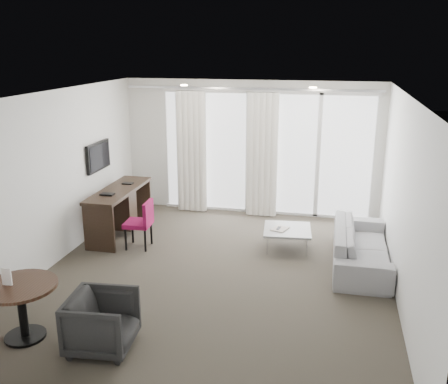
% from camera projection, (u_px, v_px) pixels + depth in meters
% --- Properties ---
extents(floor, '(5.00, 6.00, 0.00)m').
position_uv_depth(floor, '(215.00, 276.00, 7.27)').
color(floor, '#3D372E').
rests_on(floor, ground).
extents(ceiling, '(5.00, 6.00, 0.00)m').
position_uv_depth(ceiling, '(214.00, 95.00, 6.53)').
color(ceiling, white).
rests_on(ceiling, ground).
extents(wall_left, '(0.00, 6.00, 2.60)m').
position_uv_depth(wall_left, '(52.00, 180.00, 7.42)').
color(wall_left, silver).
rests_on(wall_left, ground).
extents(wall_right, '(0.00, 6.00, 2.60)m').
position_uv_depth(wall_right, '(404.00, 202.00, 6.38)').
color(wall_right, silver).
rests_on(wall_right, ground).
extents(wall_front, '(5.00, 0.00, 2.60)m').
position_uv_depth(wall_front, '(129.00, 290.00, 4.09)').
color(wall_front, silver).
rests_on(wall_front, ground).
extents(window_panel, '(4.00, 0.02, 2.38)m').
position_uv_depth(window_panel, '(266.00, 154.00, 9.66)').
color(window_panel, white).
rests_on(window_panel, ground).
extents(window_frame, '(4.10, 0.06, 2.44)m').
position_uv_depth(window_frame, '(266.00, 154.00, 9.65)').
color(window_frame, white).
rests_on(window_frame, ground).
extents(curtain_left, '(0.60, 0.20, 2.38)m').
position_uv_depth(curtain_left, '(192.00, 152.00, 9.81)').
color(curtain_left, white).
rests_on(curtain_left, ground).
extents(curtain_right, '(0.60, 0.20, 2.38)m').
position_uv_depth(curtain_right, '(262.00, 156.00, 9.52)').
color(curtain_right, white).
rests_on(curtain_right, ground).
extents(curtain_track, '(4.80, 0.04, 0.04)m').
position_uv_depth(curtain_track, '(250.00, 89.00, 9.21)').
color(curtain_track, '#B2B2B7').
rests_on(curtain_track, ceiling).
extents(downlight_a, '(0.12, 0.12, 0.02)m').
position_uv_depth(downlight_a, '(184.00, 85.00, 8.22)').
color(downlight_a, '#FFE0B2').
rests_on(downlight_a, ceiling).
extents(downlight_b, '(0.12, 0.12, 0.02)m').
position_uv_depth(downlight_b, '(313.00, 88.00, 7.78)').
color(downlight_b, '#FFE0B2').
rests_on(downlight_b, ceiling).
extents(desk, '(0.55, 1.76, 0.82)m').
position_uv_depth(desk, '(120.00, 212.00, 8.78)').
color(desk, black).
rests_on(desk, floor).
extents(tv, '(0.05, 0.80, 0.50)m').
position_uv_depth(tv, '(98.00, 156.00, 8.76)').
color(tv, black).
rests_on(tv, wall_left).
extents(desk_chair, '(0.46, 0.44, 0.81)m').
position_uv_depth(desk_chair, '(138.00, 224.00, 8.19)').
color(desk_chair, maroon).
rests_on(desk_chair, floor).
extents(round_table, '(1.10, 1.10, 0.67)m').
position_uv_depth(round_table, '(22.00, 311.00, 5.65)').
color(round_table, black).
rests_on(round_table, floor).
extents(menu_card, '(0.11, 0.03, 0.20)m').
position_uv_depth(menu_card, '(7.00, 281.00, 5.54)').
color(menu_card, white).
rests_on(menu_card, round_table).
extents(tub_armchair, '(0.76, 0.75, 0.64)m').
position_uv_depth(tub_armchair, '(102.00, 322.00, 5.45)').
color(tub_armchair, black).
rests_on(tub_armchair, floor).
extents(coffee_table, '(0.83, 0.83, 0.34)m').
position_uv_depth(coffee_table, '(287.00, 238.00, 8.21)').
color(coffee_table, gray).
rests_on(coffee_table, floor).
extents(remote, '(0.07, 0.17, 0.02)m').
position_uv_depth(remote, '(279.00, 228.00, 8.14)').
color(remote, black).
rests_on(remote, coffee_table).
extents(magazine, '(0.34, 0.38, 0.02)m').
position_uv_depth(magazine, '(280.00, 228.00, 8.13)').
color(magazine, gray).
rests_on(magazine, coffee_table).
extents(sofa, '(0.81, 2.07, 0.60)m').
position_uv_depth(sofa, '(361.00, 246.00, 7.56)').
color(sofa, gray).
rests_on(sofa, floor).
extents(terrace_slab, '(5.60, 3.00, 0.12)m').
position_uv_depth(terrace_slab, '(274.00, 194.00, 11.44)').
color(terrace_slab, '#4D4D50').
rests_on(terrace_slab, ground).
extents(rattan_chair_a, '(0.66, 0.66, 0.86)m').
position_uv_depth(rattan_chair_a, '(280.00, 173.00, 11.29)').
color(rattan_chair_a, '#4D3323').
rests_on(rattan_chair_a, terrace_slab).
extents(rattan_chair_b, '(0.54, 0.54, 0.77)m').
position_uv_depth(rattan_chair_b, '(369.00, 183.00, 10.65)').
color(rattan_chair_b, '#4D3323').
rests_on(rattan_chair_b, terrace_slab).
extents(rattan_table, '(0.65, 0.65, 0.49)m').
position_uv_depth(rattan_table, '(332.00, 191.00, 10.56)').
color(rattan_table, '#4D3323').
rests_on(rattan_table, terrace_slab).
extents(balustrade, '(5.50, 0.06, 1.05)m').
position_uv_depth(balustrade, '(281.00, 157.00, 12.63)').
color(balustrade, '#B2B2B7').
rests_on(balustrade, terrace_slab).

